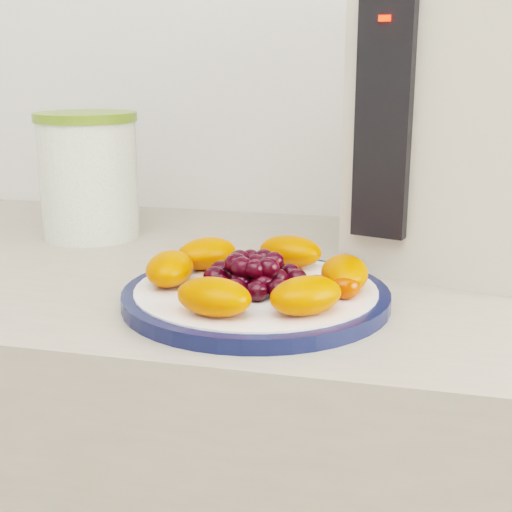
# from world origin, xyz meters

# --- Properties ---
(plate_rim) EXTENTS (0.27, 0.27, 0.01)m
(plate_rim) POSITION_xyz_m (-0.07, 1.06, 0.91)
(plate_rim) COLOR #0D153B
(plate_rim) RESTS_ON counter
(plate_face) EXTENTS (0.24, 0.24, 0.02)m
(plate_face) POSITION_xyz_m (-0.07, 1.06, 0.91)
(plate_face) COLOR white
(plate_face) RESTS_ON counter
(canister) EXTENTS (0.17, 0.17, 0.16)m
(canister) POSITION_xyz_m (-0.36, 1.28, 0.98)
(canister) COLOR #446A24
(canister) RESTS_ON counter
(canister_lid) EXTENTS (0.18, 0.18, 0.01)m
(canister_lid) POSITION_xyz_m (-0.36, 1.28, 1.07)
(canister_lid) COLOR #5C7B24
(canister_lid) RESTS_ON canister
(appliance_body) EXTENTS (0.27, 0.32, 0.35)m
(appliance_body) POSITION_xyz_m (0.13, 1.30, 1.07)
(appliance_body) COLOR beige
(appliance_body) RESTS_ON counter
(appliance_panel) EXTENTS (0.06, 0.04, 0.26)m
(appliance_panel) POSITION_xyz_m (0.05, 1.18, 1.08)
(appliance_panel) COLOR black
(appliance_panel) RESTS_ON appliance_body
(appliance_led) EXTENTS (0.01, 0.01, 0.01)m
(appliance_led) POSITION_xyz_m (0.04, 1.17, 1.18)
(appliance_led) COLOR #FF0C05
(appliance_led) RESTS_ON appliance_panel
(fruit_plate) EXTENTS (0.23, 0.23, 0.04)m
(fruit_plate) POSITION_xyz_m (-0.07, 1.06, 0.93)
(fruit_plate) COLOR #D93E00
(fruit_plate) RESTS_ON plate_face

